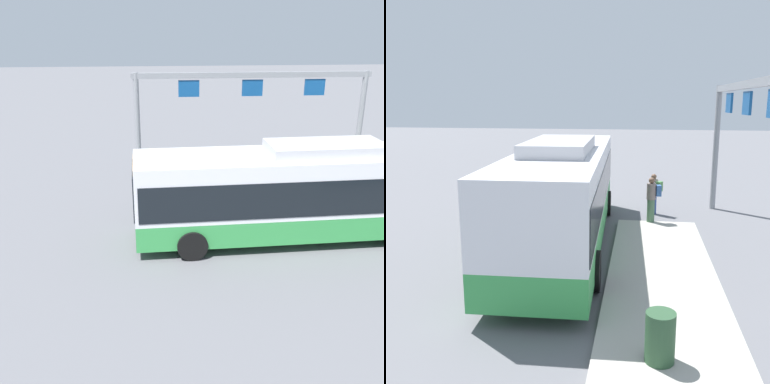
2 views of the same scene
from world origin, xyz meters
The scene contains 6 objects.
ground_plane centered at (0.00, 0.00, 0.00)m, with size 120.00×120.00×0.00m, color slate.
platform_curb centered at (-2.37, -3.01, 0.08)m, with size 10.00×2.80×0.16m, color #B2ADA3.
bus_main centered at (-0.01, 0.00, 1.81)m, with size 11.35×3.00×3.46m.
person_boarding centered at (4.33, -2.95, 0.89)m, with size 0.54×0.61×1.67m.
person_waiting_near centered at (2.55, -2.82, 1.05)m, with size 0.39×0.56×1.67m.
platform_sign_gantry centered at (0.63, -5.50, 3.81)m, with size 10.45×0.24×5.20m.
Camera 1 is at (4.81, 14.75, 7.47)m, focal length 43.66 mm.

